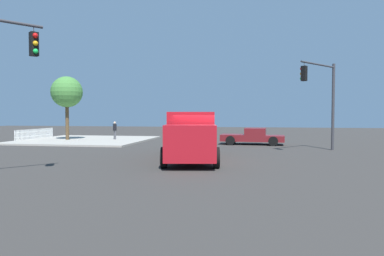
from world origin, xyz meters
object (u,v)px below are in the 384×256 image
object	(u,v)px
traffic_light_secondary	(324,93)
shade_tree_near	(67,92)
pickup_maroon	(253,136)
pedestrian_near_corner	(115,129)
delivery_truck	(191,134)

from	to	relation	value
traffic_light_secondary	shade_tree_near	bearing A→B (deg)	-103.16
pickup_maroon	shade_tree_near	size ratio (longest dim) A/B	0.90
pedestrian_near_corner	pickup_maroon	bearing A→B (deg)	81.76
traffic_light_secondary	pickup_maroon	size ratio (longest dim) A/B	1.15
delivery_truck	pedestrian_near_corner	xyz separation A→B (m)	(-11.82, -9.51, -0.31)
delivery_truck	shade_tree_near	size ratio (longest dim) A/B	1.49
pickup_maroon	shade_tree_near	bearing A→B (deg)	-91.96
traffic_light_secondary	pickup_maroon	xyz separation A→B (m)	(-4.53, -4.73, -3.28)
pedestrian_near_corner	shade_tree_near	bearing A→B (deg)	-72.75
pickup_maroon	pedestrian_near_corner	world-z (taller)	pedestrian_near_corner
traffic_light_secondary	shade_tree_near	distance (m)	22.47
delivery_truck	pedestrian_near_corner	size ratio (longest dim) A/B	5.22
delivery_truck	pedestrian_near_corner	distance (m)	15.18
delivery_truck	traffic_light_secondary	bearing A→B (deg)	123.43
traffic_light_secondary	pickup_maroon	bearing A→B (deg)	-133.73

